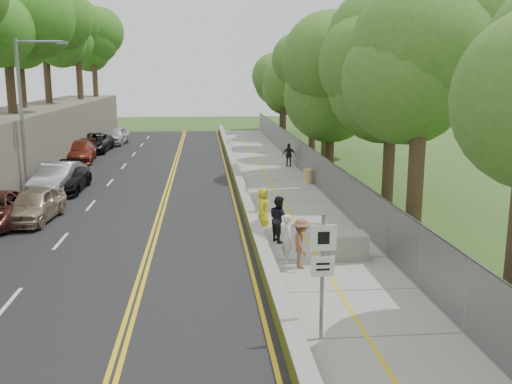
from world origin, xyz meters
TOP-DOWN VIEW (x-y plane):
  - ground at (0.00, 0.00)m, footprint 140.00×140.00m
  - road at (-5.40, 15.00)m, footprint 11.20×66.00m
  - sidewalk at (2.55, 15.00)m, footprint 4.20×66.00m
  - jersey_barrier at (0.25, 15.00)m, footprint 0.42×66.00m
  - chainlink_fence at (4.65, 15.00)m, footprint 0.04×66.00m
  - trees_fenceside at (7.00, 15.00)m, footprint 7.00×66.00m
  - streetlight at (-10.46, 14.00)m, footprint 2.52×0.22m
  - signpost at (1.05, -3.02)m, footprint 0.62×0.09m
  - construction_barrel at (4.30, 16.50)m, footprint 0.52×0.52m
  - concrete_block at (3.20, 3.00)m, footprint 1.34×1.01m
  - car_3 at (-9.17, 15.73)m, footprint 2.12×5.05m
  - car_4 at (-9.00, 9.21)m, footprint 2.10×4.39m
  - car_5 at (-9.45, 15.11)m, footprint 2.15×5.05m
  - car_6 at (-10.60, 31.53)m, footprint 2.66×5.53m
  - car_7 at (-10.60, 26.29)m, footprint 2.50×5.28m
  - car_8 at (-9.58, 36.62)m, footprint 2.29×4.76m
  - painter_0 at (0.75, 7.53)m, footprint 0.73×0.91m
  - painter_1 at (1.09, 2.75)m, footprint 0.44×0.63m
  - painter_2 at (1.12, 5.22)m, footprint 0.92×1.03m
  - painter_3 at (1.45, 2.17)m, footprint 0.64×1.08m
  - person_far at (4.15, 22.85)m, footprint 0.94×0.41m

SIDE VIEW (x-z plane):
  - ground at x=0.00m, z-range 0.00..0.00m
  - road at x=-5.40m, z-range 0.00..0.04m
  - sidewalk at x=2.55m, z-range 0.00..0.05m
  - jersey_barrier at x=0.25m, z-range 0.00..0.60m
  - construction_barrel at x=4.30m, z-range 0.05..0.91m
  - concrete_block at x=3.20m, z-range 0.05..0.93m
  - car_4 at x=-9.00m, z-range 0.04..1.49m
  - car_3 at x=-9.17m, z-range 0.04..1.50m
  - car_7 at x=-10.60m, z-range 0.04..1.53m
  - car_6 at x=-10.60m, z-range 0.04..1.56m
  - car_8 at x=-9.58m, z-range 0.04..1.61m
  - person_far at x=4.15m, z-range 0.05..1.63m
  - car_5 at x=-9.45m, z-range 0.04..1.66m
  - painter_0 at x=0.75m, z-range 0.05..1.67m
  - painter_3 at x=1.45m, z-range 0.05..1.71m
  - painter_1 at x=1.09m, z-range 0.05..1.71m
  - painter_2 at x=1.12m, z-range 0.05..1.81m
  - chainlink_fence at x=4.65m, z-range 0.00..2.00m
  - signpost at x=1.05m, z-range 0.41..3.51m
  - streetlight at x=-10.46m, z-range 0.64..8.64m
  - trees_fenceside at x=7.00m, z-range 0.00..14.00m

